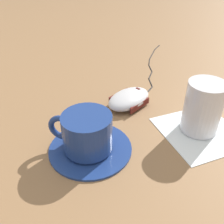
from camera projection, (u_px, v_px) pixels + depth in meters
ground_plane at (140, 129)px, 0.48m from camera, size 3.00×3.00×0.00m
saucer at (91, 148)px, 0.44m from camera, size 0.14×0.14×0.01m
coffee_cup at (87, 133)px, 0.41m from camera, size 0.10×0.10×0.06m
computer_mouse at (129, 99)px, 0.55m from camera, size 0.12×0.09×0.03m
mouse_cable at (152, 65)px, 0.73m from camera, size 0.25×0.25×0.00m
napkin_under_glass at (200, 131)px, 0.48m from camera, size 0.17×0.17×0.00m
drinking_glass at (203, 107)px, 0.45m from camera, size 0.07×0.07×0.10m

